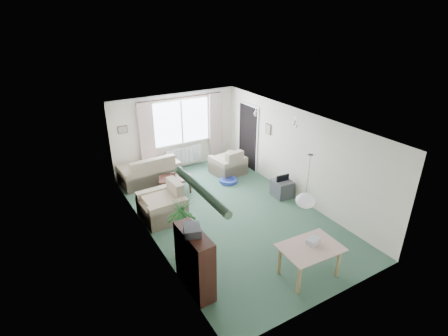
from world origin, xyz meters
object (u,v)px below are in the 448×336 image
armchair_corner (228,161)px  houseplant (182,229)px  pet_bed (228,181)px  dining_table (309,262)px  armchair_left (161,202)px  sofa (149,168)px  bookshelf (195,261)px  tv_cube (282,188)px  coffee_table (176,184)px

armchair_corner → houseplant: size_ratio=0.68×
armchair_corner → pet_bed: (-0.31, -0.55, -0.35)m
houseplant → pet_bed: (2.52, 2.40, -0.61)m
dining_table → pet_bed: dining_table is taller
armchair_left → houseplant: size_ratio=0.75×
sofa → dining_table: bearing=100.1°
bookshelf → dining_table: size_ratio=1.17×
tv_cube → pet_bed: bearing=123.3°
pet_bed → houseplant: bearing=-136.3°
armchair_left → pet_bed: 2.54m
bookshelf → dining_table: 2.16m
coffee_table → tv_cube: bearing=-36.3°
armchair_corner → coffee_table: size_ratio=1.01×
tv_cube → armchair_left: bearing=172.3°
armchair_corner → bookshelf: size_ratio=0.75×
armchair_corner → tv_cube: armchair_corner is taller
armchair_left → houseplant: houseplant is taller
pet_bed → bookshelf: bearing=-129.0°
bookshelf → dining_table: bearing=-22.5°
armchair_corner → armchair_left: bearing=20.6°
pet_bed → tv_cube: bearing=-59.8°
armchair_corner → bookshelf: bearing=45.6°
armchair_left → tv_cube: size_ratio=2.01×
sofa → coffee_table: size_ratio=1.88×
bookshelf → houseplant: 0.97m
armchair_left → tv_cube: bearing=77.3°
sofa → houseplant: 3.67m
armchair_left → dining_table: 3.70m
dining_table → armchair_corner: bearing=77.7°
armchair_corner → armchair_left: size_ratio=0.90×
pet_bed → armchair_left: bearing=-160.8°
coffee_table → dining_table: bearing=-79.5°
houseplant → armchair_corner: bearing=46.3°
armchair_corner → tv_cube: size_ratio=1.80×
armchair_left → dining_table: bearing=24.7°
bookshelf → pet_bed: 4.34m
sofa → houseplant: (-0.55, -3.62, 0.25)m
armchair_left → houseplant: 1.60m
bookshelf → houseplant: bearing=77.6°
armchair_left → pet_bed: size_ratio=1.91×
sofa → armchair_corner: bearing=160.5°
coffee_table → dining_table: (0.82, -4.44, 0.12)m
armchair_left → houseplant: bearing=-7.3°
bookshelf → tv_cube: bookshelf is taller
armchair_left → tv_cube: armchair_left is taller
dining_table → armchair_left: bearing=116.6°
sofa → armchair_left: (-0.40, -2.04, 0.03)m
bookshelf → armchair_corner: bearing=51.2°
bookshelf → coffee_table: bearing=71.1°
armchair_corner → pet_bed: size_ratio=1.71×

